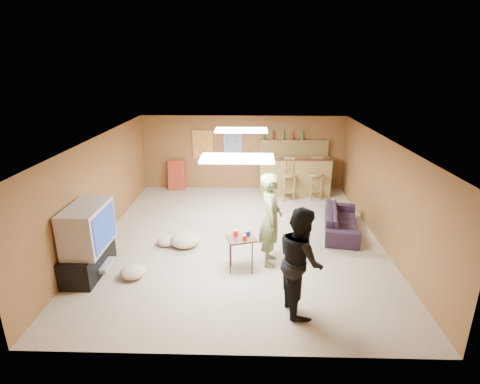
{
  "coord_description": "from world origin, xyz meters",
  "views": [
    {
      "loc": [
        0.21,
        -7.45,
        3.65
      ],
      "look_at": [
        0.0,
        0.2,
        1.0
      ],
      "focal_mm": 28.0,
      "sensor_mm": 36.0,
      "label": 1
    }
  ],
  "objects_px": {
    "tray_table": "(241,254)",
    "bar_counter": "(294,176)",
    "tv_body": "(87,227)",
    "sofa": "(341,221)",
    "person_black": "(300,260)",
    "person_olive": "(271,220)"
  },
  "relations": [
    {
      "from": "tv_body",
      "to": "person_olive",
      "type": "relative_size",
      "value": 0.61
    },
    {
      "from": "tv_body",
      "to": "sofa",
      "type": "bearing_deg",
      "value": 20.9
    },
    {
      "from": "bar_counter",
      "to": "person_olive",
      "type": "distance_m",
      "value": 4.12
    },
    {
      "from": "person_olive",
      "to": "sofa",
      "type": "distance_m",
      "value": 2.31
    },
    {
      "from": "sofa",
      "to": "bar_counter",
      "type": "bearing_deg",
      "value": 27.68
    },
    {
      "from": "person_olive",
      "to": "tray_table",
      "type": "xyz_separation_m",
      "value": [
        -0.54,
        -0.29,
        -0.57
      ]
    },
    {
      "from": "tray_table",
      "to": "person_black",
      "type": "bearing_deg",
      "value": -50.96
    },
    {
      "from": "tv_body",
      "to": "tray_table",
      "type": "relative_size",
      "value": 1.68
    },
    {
      "from": "bar_counter",
      "to": "person_olive",
      "type": "bearing_deg",
      "value": -102.63
    },
    {
      "from": "tray_table",
      "to": "bar_counter",
      "type": "bearing_deg",
      "value": 71.54
    },
    {
      "from": "sofa",
      "to": "tv_body",
      "type": "bearing_deg",
      "value": 121.38
    },
    {
      "from": "person_black",
      "to": "tv_body",
      "type": "bearing_deg",
      "value": 64.03
    },
    {
      "from": "person_olive",
      "to": "sofa",
      "type": "relative_size",
      "value": 0.98
    },
    {
      "from": "bar_counter",
      "to": "sofa",
      "type": "distance_m",
      "value": 2.7
    },
    {
      "from": "sofa",
      "to": "person_black",
      "type": "bearing_deg",
      "value": 165.82
    },
    {
      "from": "tv_body",
      "to": "person_black",
      "type": "height_order",
      "value": "person_black"
    },
    {
      "from": "tv_body",
      "to": "sofa",
      "type": "xyz_separation_m",
      "value": [
        4.94,
        1.89,
        -0.63
      ]
    },
    {
      "from": "bar_counter",
      "to": "person_black",
      "type": "bearing_deg",
      "value": -95.46
    },
    {
      "from": "person_black",
      "to": "sofa",
      "type": "height_order",
      "value": "person_black"
    },
    {
      "from": "person_olive",
      "to": "sofa",
      "type": "height_order",
      "value": "person_olive"
    },
    {
      "from": "tv_body",
      "to": "person_olive",
      "type": "distance_m",
      "value": 3.28
    },
    {
      "from": "bar_counter",
      "to": "person_olive",
      "type": "relative_size",
      "value": 1.11
    }
  ]
}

